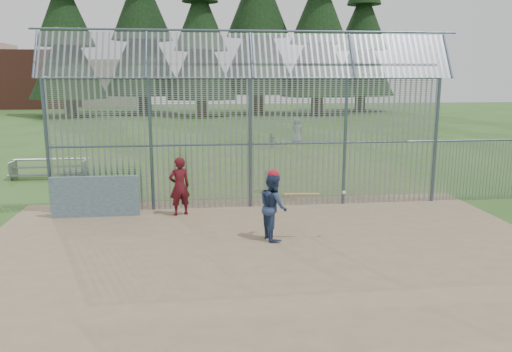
{
  "coord_description": "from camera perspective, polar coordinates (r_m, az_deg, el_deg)",
  "views": [
    {
      "loc": [
        -1.63,
        -11.62,
        4.09
      ],
      "look_at": [
        0.0,
        2.0,
        1.3
      ],
      "focal_mm": 35.0,
      "sensor_mm": 36.0,
      "label": 1
    }
  ],
  "objects": [
    {
      "name": "batter",
      "position": [
        12.5,
        1.98,
        -3.5
      ],
      "size": [
        0.77,
        0.91,
        1.68
      ],
      "primitive_type": "imported",
      "rotation": [
        0.0,
        0.0,
        1.75
      ],
      "color": "navy",
      "rests_on": "dirt_infield"
    },
    {
      "name": "trash_can",
      "position": [
        17.64,
        1.71,
        -0.65
      ],
      "size": [
        0.56,
        0.56,
        0.82
      ],
      "color": "gray",
      "rests_on": "ground"
    },
    {
      "name": "bg_kid_seated",
      "position": [
        28.74,
        1.8,
        4.11
      ],
      "size": [
        0.5,
        0.34,
        0.8
      ],
      "primitive_type": "imported",
      "rotation": [
        0.0,
        0.0,
        2.79
      ],
      "color": "slate",
      "rests_on": "ground"
    },
    {
      "name": "dirt_infield",
      "position": [
        11.96,
        1.44,
        -8.46
      ],
      "size": [
        14.0,
        10.0,
        0.02
      ],
      "primitive_type": "cube",
      "color": "#756047",
      "rests_on": "ground"
    },
    {
      "name": "batting_gear",
      "position": [
        12.33,
        2.79,
        -0.3
      ],
      "size": [
        1.91,
        0.43,
        0.67
      ],
      "color": "#B21723",
      "rests_on": "ground"
    },
    {
      "name": "ground",
      "position": [
        12.43,
        1.11,
        -7.72
      ],
      "size": [
        120.0,
        120.0,
        0.0
      ],
      "primitive_type": "plane",
      "color": "#2D511E",
      "rests_on": "ground"
    },
    {
      "name": "backstop_fence",
      "position": [
        15.54,
        6.03,
        5.04
      ],
      "size": [
        20.09,
        0.81,
        5.3
      ],
      "color": "#47566B",
      "rests_on": "ground"
    },
    {
      "name": "bg_kid_standing",
      "position": [
        30.18,
        4.66,
        5.18
      ],
      "size": [
        0.87,
        0.66,
        1.58
      ],
      "primitive_type": "imported",
      "rotation": [
        0.0,
        0.0,
        3.37
      ],
      "color": "gray",
      "rests_on": "ground"
    },
    {
      "name": "dugout_wall",
      "position": [
        15.22,
        -17.9,
        -2.25
      ],
      "size": [
        2.5,
        0.12,
        1.2
      ],
      "primitive_type": "cube",
      "color": "#38566B",
      "rests_on": "dirt_infield"
    },
    {
      "name": "onlooker",
      "position": [
        14.78,
        -8.74,
        -1.17
      ],
      "size": [
        0.73,
        0.61,
        1.73
      ],
      "primitive_type": "imported",
      "rotation": [
        0.0,
        0.0,
        3.5
      ],
      "color": "maroon",
      "rests_on": "dirt_infield"
    },
    {
      "name": "bleacher",
      "position": [
        21.74,
        -22.54,
        0.86
      ],
      "size": [
        3.0,
        0.95,
        0.72
      ],
      "color": "gray",
      "rests_on": "ground"
    },
    {
      "name": "conifer_row",
      "position": [
        53.67,
        -3.14,
        18.7
      ],
      "size": [
        38.48,
        12.26,
        20.2
      ],
      "color": "#332319",
      "rests_on": "ground"
    },
    {
      "name": "distant_buildings",
      "position": [
        71.44,
        -24.79,
        10.07
      ],
      "size": [
        26.5,
        10.5,
        8.0
      ],
      "color": "brown",
      "rests_on": "ground"
    }
  ]
}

